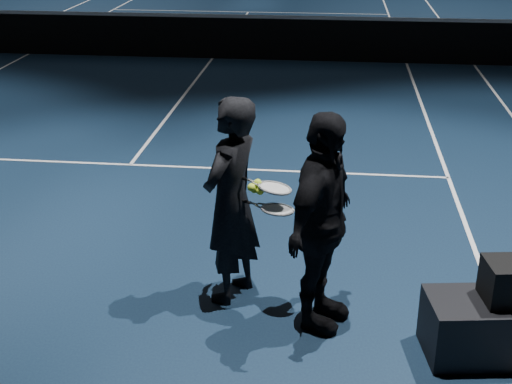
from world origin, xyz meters
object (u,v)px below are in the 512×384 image
Objects in this scene: player_b at (321,224)px; racket_lower at (277,209)px; racket_upper at (275,188)px; tennis_balls at (257,188)px; player_a at (231,201)px.

player_b is 0.40m from racket_lower.
racket_upper is 5.67× the size of tennis_balls.
player_b is 0.62m from tennis_balls.
racket_lower is (0.41, -0.19, 0.03)m from player_a.
tennis_balls is (-0.18, 0.09, 0.15)m from racket_lower.
racket_lower is at bearing -26.13° from tennis_balls.
racket_upper reaches higher than tennis_balls.
player_a is 0.85m from player_b.
player_b is at bearing 88.69° from player_a.
player_a reaches higher than tennis_balls.
racket_lower is 0.24m from tennis_balls.
player_a is 0.45m from racket_lower.
player_b reaches higher than racket_lower.
racket_upper is (0.38, -0.13, 0.19)m from player_a.
player_a is 2.69× the size of racket_lower.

